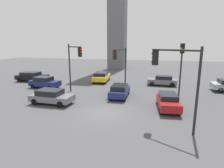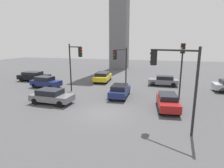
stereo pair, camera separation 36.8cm
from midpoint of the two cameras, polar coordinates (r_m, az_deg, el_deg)
ground_plane at (r=15.63m, az=-2.03°, el=-9.09°), size 106.00×106.00×0.00m
traffic_light_0 at (r=12.50m, az=19.59°, el=3.55°), size 2.99×1.63×5.58m
traffic_light_1 at (r=20.07m, az=21.38°, el=6.59°), size 0.47×0.47×5.77m
traffic_light_2 at (r=21.55m, az=-11.02°, el=7.51°), size 2.34×1.64×5.72m
traffic_light_3 at (r=21.92m, az=3.27°, el=7.23°), size 1.02×3.13×5.26m
car_0 at (r=20.00m, az=2.97°, el=-2.06°), size 1.87×4.03×1.40m
car_1 at (r=25.84m, az=-19.55°, el=0.63°), size 4.16×2.14×1.49m
car_2 at (r=28.18m, az=-2.55°, el=2.30°), size 2.38×4.57×1.49m
car_3 at (r=18.79m, az=-17.77°, el=-3.58°), size 4.15×1.97×1.41m
car_4 at (r=26.46m, az=16.12°, el=1.05°), size 3.95×1.64×1.40m
car_6 at (r=17.08m, az=17.52°, el=-5.17°), size 2.09×4.12×1.39m
car_7 at (r=31.21m, az=-22.85°, el=2.30°), size 4.82×2.30×1.46m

